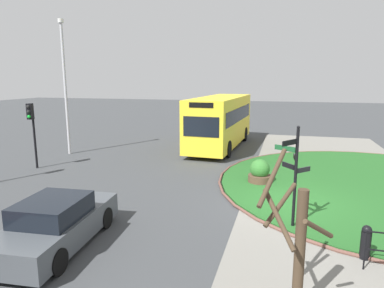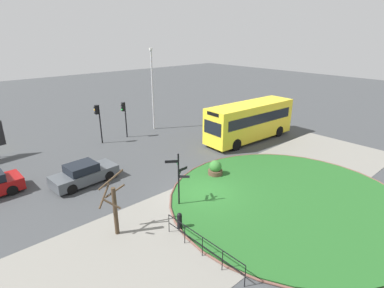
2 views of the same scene
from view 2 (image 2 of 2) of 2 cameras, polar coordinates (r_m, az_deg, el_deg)
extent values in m
plane|color=#3D3F42|center=(18.86, 2.32, -9.20)|extent=(120.00, 120.00, 0.00)
cube|color=gray|center=(17.60, 7.25, -11.66)|extent=(32.00, 7.73, 0.02)
cylinder|color=#235B23|center=(19.02, 17.59, -9.78)|extent=(13.68, 13.68, 0.10)
torus|color=brown|center=(19.02, 17.59, -9.77)|extent=(13.99, 13.99, 0.11)
cylinder|color=black|center=(16.92, -2.52, -6.95)|extent=(0.09, 0.09, 3.08)
sphere|color=black|center=(16.26, -2.60, -1.95)|extent=(0.10, 0.10, 0.10)
cube|color=black|center=(16.39, -3.93, -3.31)|extent=(0.58, 0.42, 0.15)
cube|color=#195128|center=(16.88, -2.77, -3.59)|extent=(0.38, 0.62, 0.15)
cube|color=black|center=(16.88, -1.68, -4.71)|extent=(0.62, 0.09, 0.15)
cube|color=black|center=(17.05, -2.30, -5.35)|extent=(0.48, 0.39, 0.15)
cube|color=black|center=(16.77, -1.41, -6.13)|extent=(0.43, 0.42, 0.15)
cylinder|color=black|center=(15.62, -2.35, -14.47)|extent=(0.25, 0.25, 0.75)
sphere|color=black|center=(15.38, -2.37, -13.19)|extent=(0.24, 0.24, 0.24)
cube|color=black|center=(13.64, 1.98, -17.07)|extent=(0.11, 4.65, 0.03)
cube|color=black|center=(13.92, 1.96, -18.54)|extent=(0.11, 4.65, 0.03)
cylinder|color=black|center=(15.35, -4.35, -14.65)|extent=(0.04, 0.04, 0.99)
cylinder|color=black|center=(14.62, -1.38, -16.60)|extent=(0.04, 0.04, 0.99)
cylinder|color=black|center=(13.95, 1.96, -18.70)|extent=(0.04, 0.04, 0.99)
cylinder|color=black|center=(13.34, 5.71, -20.93)|extent=(0.04, 0.04, 0.99)
cylinder|color=black|center=(12.82, 9.92, -23.26)|extent=(0.04, 0.04, 0.99)
cube|color=yellow|center=(27.87, 10.79, 4.36)|extent=(9.18, 2.94, 3.08)
cube|color=black|center=(27.00, 12.84, 4.65)|extent=(7.97, 0.44, 0.88)
cube|color=black|center=(28.55, 8.96, 5.74)|extent=(7.97, 0.44, 0.88)
cube|color=black|center=(24.67, 3.85, 2.98)|extent=(0.13, 2.02, 1.10)
cube|color=black|center=(24.35, 3.92, 5.60)|extent=(0.09, 1.36, 0.28)
cylinder|color=black|center=(25.48, 8.23, -0.11)|extent=(1.01, 0.35, 1.00)
cylinder|color=black|center=(26.98, 4.75, 1.19)|extent=(1.01, 0.35, 1.00)
cylinder|color=black|center=(29.80, 15.94, 2.31)|extent=(1.01, 0.35, 1.00)
cylinder|color=black|center=(31.09, 12.58, 3.34)|extent=(1.01, 0.35, 1.00)
cube|color=#474C51|center=(21.04, -19.46, -5.58)|extent=(4.28, 2.03, 0.68)
cube|color=black|center=(20.73, -20.06, -4.21)|extent=(1.95, 1.64, 0.52)
cube|color=#EAEACC|center=(22.32, -15.37, -3.52)|extent=(0.04, 0.20, 0.12)
cube|color=#EAEACC|center=(21.50, -13.93, -4.31)|extent=(0.04, 0.20, 0.12)
cylinder|color=black|center=(22.27, -17.41, -4.45)|extent=(0.66, 0.27, 0.64)
cylinder|color=black|center=(21.03, -15.32, -5.72)|extent=(0.66, 0.27, 0.64)
cylinder|color=black|center=(21.32, -23.44, -6.38)|extent=(0.66, 0.27, 0.64)
cylinder|color=black|center=(20.02, -21.63, -7.86)|extent=(0.66, 0.27, 0.64)
cylinder|color=black|center=(21.47, -30.66, -7.45)|extent=(0.65, 0.24, 0.64)
cylinder|color=black|center=(22.93, -31.64, -5.95)|extent=(0.65, 0.24, 0.64)
cylinder|color=black|center=(27.69, -16.79, 3.54)|extent=(0.11, 0.11, 3.45)
cube|color=black|center=(27.30, -17.49, 6.15)|extent=(0.30, 0.30, 0.78)
sphere|color=black|center=(27.22, -17.85, 6.59)|extent=(0.16, 0.16, 0.16)
sphere|color=#F2A519|center=(27.27, -17.80, 6.10)|extent=(0.16, 0.16, 0.16)
sphere|color=black|center=(27.33, -17.74, 5.60)|extent=(0.16, 0.16, 0.16)
cylinder|color=black|center=(28.78, -12.30, 4.43)|extent=(0.11, 0.11, 3.33)
cube|color=black|center=(28.34, -12.80, 6.82)|extent=(0.31, 0.31, 0.78)
sphere|color=black|center=(28.19, -13.06, 7.23)|extent=(0.16, 0.16, 0.16)
sphere|color=black|center=(28.24, -13.02, 6.75)|extent=(0.16, 0.16, 0.16)
sphere|color=green|center=(28.30, -12.99, 6.27)|extent=(0.16, 0.16, 0.16)
cylinder|color=#B7B7BC|center=(30.44, -7.39, 9.76)|extent=(0.16, 0.16, 7.66)
cylinder|color=silver|center=(29.99, -7.74, 17.21)|extent=(0.32, 0.32, 0.22)
cylinder|color=brown|center=(21.00, 4.37, -5.39)|extent=(0.99, 0.99, 0.41)
sphere|color=#33702D|center=(20.80, 4.41, -4.21)|extent=(0.85, 0.85, 0.85)
cylinder|color=#423323|center=(15.24, -14.18, -12.15)|extent=(0.21, 0.21, 2.51)
cylinder|color=#423323|center=(15.08, -16.15, -9.35)|extent=(0.94, 0.67, 0.84)
cylinder|color=#423323|center=(15.23, -14.29, -8.56)|extent=(0.89, 0.63, 0.71)
cylinder|color=#423323|center=(14.60, -14.77, -10.83)|extent=(0.65, 0.61, 0.54)
cylinder|color=#423323|center=(15.09, -15.00, -6.48)|extent=(1.22, 0.50, 0.92)
camera|label=1|loc=(13.05, -41.51, -6.59)|focal=31.64mm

